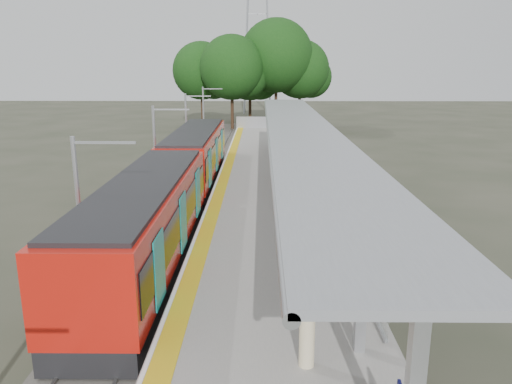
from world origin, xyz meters
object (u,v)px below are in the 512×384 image
bench_far (286,143)px  litter_bin (280,170)px  info_pillar_far (289,167)px  bench_mid (300,183)px  info_pillar_near (307,338)px  train (178,179)px

bench_far → litter_bin: litter_bin is taller
bench_far → info_pillar_far: size_ratio=0.80×
info_pillar_far → bench_far: bearing=108.3°
info_pillar_far → litter_bin: 0.84m
bench_mid → bench_far: size_ratio=0.98×
info_pillar_near → litter_bin: (0.07, 19.13, -0.19)m
bench_mid → info_pillar_near: size_ratio=0.93×
train → bench_far: 16.59m
bench_far → info_pillar_near: bearing=-105.9°
litter_bin → train: bearing=-136.8°
train → bench_mid: bearing=14.1°
bench_far → info_pillar_far: 11.02m
info_pillar_near → info_pillar_far: info_pillar_far is taller
bench_mid → bench_far: 13.84m
bench_mid → litter_bin: size_ratio=1.50×
bench_far → info_pillar_far: bearing=-105.9°
info_pillar_near → bench_mid: bearing=75.3°
train → info_pillar_near: 15.11m
litter_bin → info_pillar_near: bearing=-90.2°
bench_mid → info_pillar_near: 15.77m
train → bench_mid: (6.21, 1.56, -0.55)m
bench_mid → info_pillar_near: bearing=-104.3°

